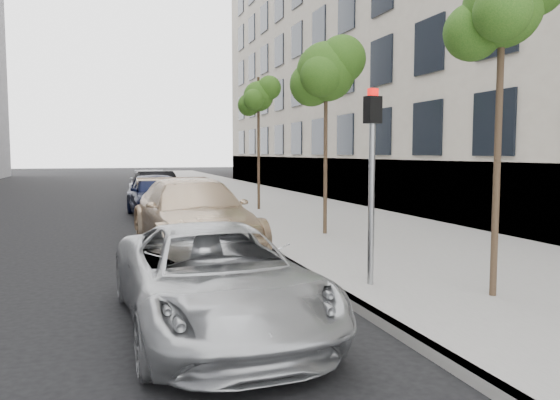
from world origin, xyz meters
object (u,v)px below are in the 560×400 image
suv (193,215)px  sedan_blue (156,195)px  sedan_black (157,188)px  tree_mid (327,72)px  tree_far (259,97)px  minivan (214,278)px  sedan_rear (149,183)px  signal_pole (372,163)px  tree_near (504,10)px

suv → sedan_blue: bearing=88.5°
sedan_black → tree_mid: bearing=-79.8°
tree_far → minivan: (-4.15, -12.85, -3.63)m
sedan_black → sedan_rear: bearing=83.9°
tree_far → signal_pole: 12.11m
signal_pole → minivan: (-2.72, -1.02, -1.42)m
tree_mid → tree_far: size_ratio=1.03×
suv → sedan_rear: suv is taller
tree_far → sedan_rear: bearing=108.5°
tree_near → tree_far: bearing=90.0°
tree_near → signal_pole: size_ratio=1.58×
signal_pole → sedan_black: 16.88m
signal_pole → sedan_rear: size_ratio=0.68×
tree_near → suv: 7.69m
minivan → sedan_blue: (0.37, 12.70, 0.12)m
signal_pole → suv: size_ratio=0.55×
minivan → suv: bearing=81.6°
tree_near → sedan_rear: 23.45m
signal_pole → sedan_black: (-1.90, 16.71, -1.36)m
suv → sedan_black: suv is taller
sedan_blue → tree_far: bearing=-0.2°
tree_near → sedan_blue: (-3.78, 12.85, -3.47)m
minivan → sedan_rear: sedan_rear is taller
signal_pole → minivan: signal_pole is taller
signal_pole → minivan: 3.23m
tree_near → tree_mid: 6.50m
tree_mid → sedan_rear: tree_mid is taller
minivan → sedan_rear: 22.80m
tree_mid → sedan_blue: 8.18m
sedan_blue → sedan_black: sedan_blue is taller
tree_far → signal_pole: size_ratio=1.59×
minivan → suv: 5.79m
signal_pole → sedan_black: bearing=84.3°
tree_near → sedan_black: size_ratio=1.13×
tree_far → sedan_blue: 5.16m
tree_near → sedan_black: 18.54m
sedan_black → sedan_rear: 5.04m
suv → sedan_black: bearing=85.5°
tree_far → suv: bearing=-116.5°
minivan → sedan_black: bearing=85.0°
tree_mid → sedan_black: bearing=106.3°
sedan_rear → minivan: bearing=-87.1°
tree_far → signal_pole: (-1.43, -11.82, -2.21)m
tree_mid → signal_pole: bearing=-105.0°
sedan_black → sedan_rear: sedan_black is taller
minivan → sedan_rear: size_ratio=1.03×
tree_mid → minivan: (-4.15, -6.35, -3.64)m
sedan_black → tree_far: bearing=-61.8°
tree_near → tree_mid: tree_mid is taller
tree_mid → signal_pole: (-1.43, -5.32, -2.21)m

